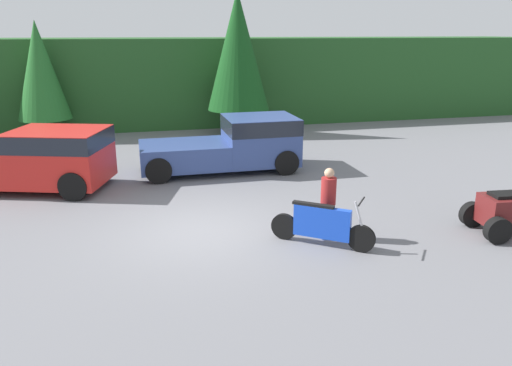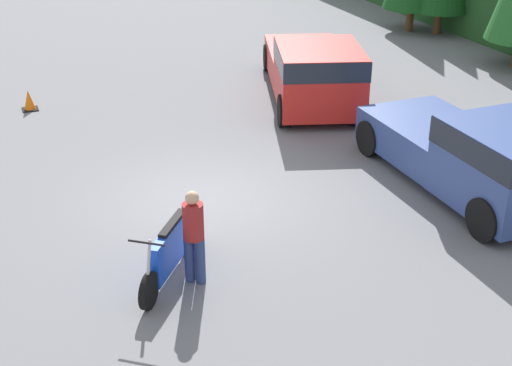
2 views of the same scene
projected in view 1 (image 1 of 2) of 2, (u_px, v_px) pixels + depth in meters
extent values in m
plane|color=slate|center=(202.00, 232.00, 11.94)|extent=(80.00, 80.00, 0.00)
cube|color=#235123|center=(158.00, 80.00, 26.18)|extent=(44.00, 6.00, 4.27)
cylinder|color=brown|center=(47.00, 129.00, 22.02)|extent=(0.30, 0.30, 0.91)
cone|color=#236628|center=(40.00, 71.00, 21.28)|extent=(2.23, 2.23, 4.16)
cylinder|color=brown|center=(239.00, 122.00, 23.17)|extent=(0.38, 0.38, 1.15)
cone|color=#144719|center=(238.00, 51.00, 22.24)|extent=(2.81, 2.81, 5.23)
cube|color=red|center=(60.00, 156.00, 14.89)|extent=(3.20, 2.87, 1.59)
cube|color=#1E232D|center=(58.00, 139.00, 14.74)|extent=(3.23, 2.89, 0.51)
cylinder|color=black|center=(100.00, 168.00, 15.95)|extent=(0.88, 0.53, 0.83)
cylinder|color=black|center=(74.00, 186.00, 14.07)|extent=(0.88, 0.53, 0.83)
cube|color=#334784|center=(260.00, 139.00, 17.19)|extent=(2.38, 2.15, 1.59)
cube|color=#1E232D|center=(260.00, 125.00, 17.04)|extent=(2.40, 2.17, 0.51)
cube|color=#334784|center=(184.00, 155.00, 16.71)|extent=(2.91, 2.15, 0.80)
cylinder|color=black|center=(271.00, 149.00, 18.43)|extent=(0.84, 0.28, 0.83)
cylinder|color=black|center=(286.00, 162.00, 16.60)|extent=(0.84, 0.28, 0.83)
cylinder|color=black|center=(155.00, 156.00, 17.49)|extent=(0.84, 0.28, 0.83)
cylinder|color=black|center=(159.00, 170.00, 15.65)|extent=(0.84, 0.28, 0.83)
cylinder|color=black|center=(361.00, 239.00, 10.78)|extent=(0.55, 0.45, 0.61)
cylinder|color=black|center=(284.00, 226.00, 11.45)|extent=(0.55, 0.45, 0.61)
cube|color=blue|center=(322.00, 223.00, 11.05)|extent=(1.12, 0.90, 0.72)
cylinder|color=#B7B7BC|center=(360.00, 220.00, 10.67)|extent=(0.28, 0.23, 0.82)
cylinder|color=black|center=(361.00, 201.00, 10.55)|extent=(0.39, 0.50, 0.04)
cube|color=black|center=(313.00, 205.00, 11.01)|extent=(0.84, 0.68, 0.06)
cylinder|color=black|center=(472.00, 214.00, 12.21)|extent=(0.63, 0.28, 0.61)
cylinder|color=black|center=(498.00, 231.00, 11.22)|extent=(0.63, 0.28, 0.61)
cube|color=#5B1919|center=(512.00, 210.00, 11.72)|extent=(1.49, 0.95, 0.69)
cube|color=black|center=(509.00, 195.00, 11.59)|extent=(0.86, 0.54, 0.08)
cylinder|color=navy|center=(329.00, 220.00, 11.56)|extent=(0.24, 0.24, 0.83)
cylinder|color=navy|center=(326.00, 222.00, 11.40)|extent=(0.24, 0.24, 0.83)
cylinder|color=maroon|center=(329.00, 191.00, 11.27)|extent=(0.49, 0.49, 0.62)
sphere|color=tan|center=(329.00, 173.00, 11.14)|extent=(0.32, 0.32, 0.23)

